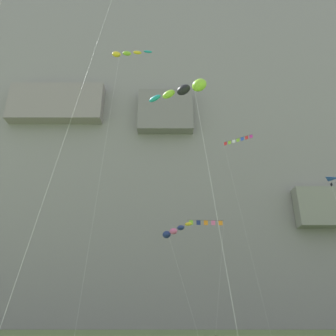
% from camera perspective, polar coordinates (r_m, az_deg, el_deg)
% --- Properties ---
extents(cliff_face, '(180.00, 24.61, 78.80)m').
position_cam_1_polar(cliff_face, '(70.88, -0.46, 7.57)').
color(cliff_face, gray).
rests_on(cliff_face, ground).
extents(kite_banner_upper_right, '(5.09, 2.92, 13.89)m').
position_cam_1_polar(kite_banner_upper_right, '(44.44, 6.75, -10.01)').
color(kite_banner_upper_right, black).
rests_on(kite_banner_upper_right, ground).
extents(kite_windsock_far_left, '(5.09, 5.26, 33.06)m').
position_cam_1_polar(kite_windsock_far_left, '(43.21, -7.56, 19.50)').
color(kite_windsock_far_left, yellow).
rests_on(kite_windsock_far_left, ground).
extents(kite_delta_low_right, '(2.19, 5.94, 16.40)m').
position_cam_1_polar(kite_delta_low_right, '(41.92, 26.88, -3.33)').
color(kite_delta_low_right, blue).
rests_on(kite_delta_low_right, ground).
extents(kite_banner_low_left, '(3.74, 5.96, 25.10)m').
position_cam_1_polar(kite_banner_low_left, '(46.06, 12.39, 3.70)').
color(kite_banner_low_left, black).
rests_on(kite_banner_low_left, ground).
extents(kite_windsock_upper_left, '(5.00, 4.28, 17.91)m').
position_cam_1_polar(kite_windsock_upper_left, '(23.29, 2.95, 13.76)').
color(kite_windsock_upper_left, '#8CCC33').
rests_on(kite_windsock_upper_left, ground).
extents(kite_windsock_mid_left, '(3.98, 5.02, 11.59)m').
position_cam_1_polar(kite_windsock_mid_left, '(37.58, 0.79, -11.26)').
color(kite_windsock_mid_left, navy).
rests_on(kite_windsock_mid_left, ground).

